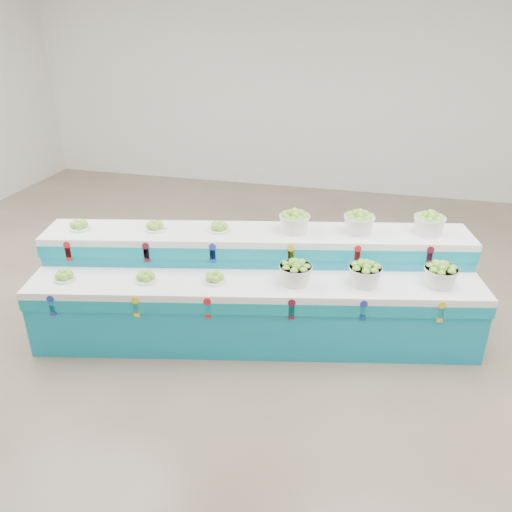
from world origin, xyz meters
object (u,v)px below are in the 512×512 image
display_stand (256,288)px  plate_upper_mid (155,226)px  basket_lower_left (296,272)px  basket_upper_right (429,223)px

display_stand → plate_upper_mid: (-1.09, 0.04, 0.56)m
basket_lower_left → basket_upper_right: (1.21, 0.82, 0.30)m
basket_lower_left → plate_upper_mid: 1.56m
basket_lower_left → basket_upper_right: basket_upper_right is taller
basket_lower_left → basket_upper_right: size_ratio=1.00×
basket_upper_right → plate_upper_mid: bearing=-167.7°
display_stand → plate_upper_mid: 1.22m
plate_upper_mid → basket_upper_right: basket_upper_right is taller
basket_lower_left → plate_upper_mid: plate_upper_mid is taller
display_stand → basket_lower_left: display_stand is taller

